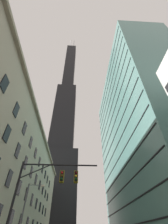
# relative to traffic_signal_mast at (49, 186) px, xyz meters

# --- Properties ---
(dark_skyscraper) EXTENTS (22.45, 22.45, 203.96)m
(dark_skyscraper) POSITION_rel_traffic_signal_mast_xyz_m (-8.00, 76.73, 54.74)
(dark_skyscraper) COLOR black
(dark_skyscraper) RESTS_ON ground
(glass_office_midrise) EXTENTS (16.42, 50.34, 59.74)m
(glass_office_midrise) POSITION_rel_traffic_signal_mast_xyz_m (23.14, 28.88, 24.51)
(glass_office_midrise) COLOR slate
(glass_office_midrise) RESTS_ON ground
(traffic_signal_mast) EXTENTS (7.41, 0.63, 7.35)m
(traffic_signal_mast) POSITION_rel_traffic_signal_mast_xyz_m (0.00, 0.00, 0.00)
(traffic_signal_mast) COLOR black
(traffic_signal_mast) RESTS_ON sidewalk_left
(street_lamppost) EXTENTS (2.20, 0.32, 7.09)m
(street_lamppost) POSITION_rel_traffic_signal_mast_xyz_m (-3.39, 6.71, -0.96)
(street_lamppost) COLOR #47474C
(street_lamppost) RESTS_ON sidewalk_left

